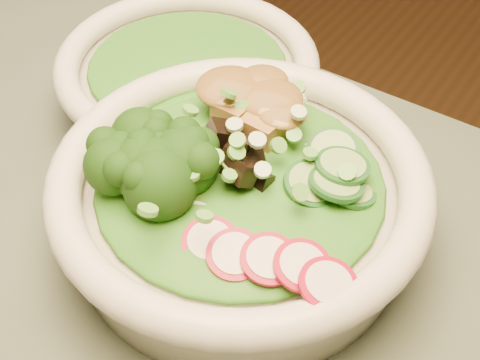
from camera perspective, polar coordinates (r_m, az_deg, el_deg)
The scene contains 11 objects.
salad_bowl at distance 0.51m, azimuth 0.00°, elevation -1.63°, with size 0.29×0.29×0.08m.
side_bowl at distance 0.64m, azimuth -4.42°, elevation 8.57°, with size 0.24×0.24×0.07m.
lettuce_bed at distance 0.49m, azimuth 0.00°, elevation 0.08°, with size 0.22×0.22×0.03m, color #2B6815.
side_lettuce at distance 0.62m, azimuth -4.51°, elevation 9.93°, with size 0.16×0.16×0.02m, color #2B6815.
broccoli_florets at distance 0.49m, azimuth -7.86°, elevation 1.54°, with size 0.09×0.07×0.05m, color black, non-canonical shape.
radish_slices at distance 0.44m, azimuth 0.04°, elevation -6.01°, with size 0.12×0.04×0.02m, color maroon, non-canonical shape.
cucumber_slices at distance 0.49m, azimuth 8.17°, elevation 0.82°, with size 0.07×0.07×0.04m, color #9AC26B, non-canonical shape.
mushroom_heap at distance 0.49m, azimuth 0.06°, elevation 2.40°, with size 0.07×0.07×0.04m, color black, non-canonical shape.
tofu_cubes at distance 0.54m, azimuth 0.48°, elevation 6.19°, with size 0.10×0.06×0.04m, color #A97A38, non-canonical shape.
peanut_sauce at distance 0.53m, azimuth 0.49°, elevation 7.36°, with size 0.07×0.06×0.02m, color brown.
scallion_garnish at distance 0.48m, azimuth 0.00°, elevation 2.27°, with size 0.20×0.20×0.03m, color #59A73A, non-canonical shape.
Camera 1 is at (0.08, -0.12, 1.17)m, focal length 50.00 mm.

